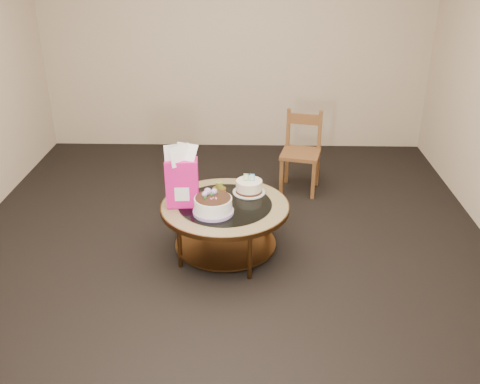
{
  "coord_description": "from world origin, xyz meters",
  "views": [
    {
      "loc": [
        0.21,
        -3.73,
        2.38
      ],
      "look_at": [
        0.12,
        0.02,
        0.55
      ],
      "focal_mm": 40.0,
      "sensor_mm": 36.0,
      "label": 1
    }
  ],
  "objects_px": {
    "decorated_cake": "(213,206)",
    "gift_bag": "(182,176)",
    "coffee_table": "(225,213)",
    "cream_cake": "(249,187)",
    "dining_chair": "(301,152)"
  },
  "relations": [
    {
      "from": "cream_cake",
      "to": "coffee_table",
      "type": "bearing_deg",
      "value": -126.05
    },
    {
      "from": "coffee_table",
      "to": "dining_chair",
      "type": "xyz_separation_m",
      "value": [
        0.7,
        1.26,
        0.03
      ]
    },
    {
      "from": "decorated_cake",
      "to": "gift_bag",
      "type": "height_order",
      "value": "gift_bag"
    },
    {
      "from": "coffee_table",
      "to": "decorated_cake",
      "type": "xyz_separation_m",
      "value": [
        -0.08,
        -0.15,
        0.14
      ]
    },
    {
      "from": "decorated_cake",
      "to": "dining_chair",
      "type": "height_order",
      "value": "dining_chair"
    },
    {
      "from": "coffee_table",
      "to": "dining_chair",
      "type": "height_order",
      "value": "dining_chair"
    },
    {
      "from": "dining_chair",
      "to": "gift_bag",
      "type": "bearing_deg",
      "value": -115.98
    },
    {
      "from": "cream_cake",
      "to": "gift_bag",
      "type": "relative_size",
      "value": 0.54
    },
    {
      "from": "gift_bag",
      "to": "coffee_table",
      "type": "bearing_deg",
      "value": 0.29
    },
    {
      "from": "gift_bag",
      "to": "decorated_cake",
      "type": "bearing_deg",
      "value": -31.11
    },
    {
      "from": "gift_bag",
      "to": "cream_cake",
      "type": "bearing_deg",
      "value": 20.48
    },
    {
      "from": "cream_cake",
      "to": "gift_bag",
      "type": "distance_m",
      "value": 0.59
    },
    {
      "from": "dining_chair",
      "to": "coffee_table",
      "type": "bearing_deg",
      "value": -106.27
    },
    {
      "from": "coffee_table",
      "to": "cream_cake",
      "type": "distance_m",
      "value": 0.31
    },
    {
      "from": "coffee_table",
      "to": "dining_chair",
      "type": "relative_size",
      "value": 1.27
    }
  ]
}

